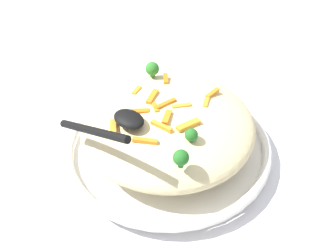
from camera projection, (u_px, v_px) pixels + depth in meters
name	position (u px, v px, depth m)	size (l,w,h in m)	color
ground_plane	(168.00, 153.00, 0.71)	(2.40, 2.40, 0.00)	silver
serving_bowl	(168.00, 146.00, 0.69)	(0.38, 0.38, 0.04)	white
pasta_mound	(168.00, 124.00, 0.66)	(0.31, 0.31, 0.08)	beige
carrot_piece_0	(154.00, 96.00, 0.65)	(0.04, 0.01, 0.01)	orange
carrot_piece_1	(206.00, 103.00, 0.64)	(0.03, 0.01, 0.01)	orange
carrot_piece_2	(167.00, 117.00, 0.60)	(0.03, 0.01, 0.01)	orange
carrot_piece_3	(182.00, 106.00, 0.63)	(0.03, 0.01, 0.01)	orange
carrot_piece_4	(188.00, 125.00, 0.59)	(0.04, 0.01, 0.01)	orange
carrot_piece_5	(145.00, 141.00, 0.57)	(0.04, 0.01, 0.01)	orange
carrot_piece_6	(212.00, 93.00, 0.66)	(0.03, 0.01, 0.01)	orange
carrot_piece_7	(167.00, 103.00, 0.63)	(0.04, 0.01, 0.01)	orange
carrot_piece_8	(155.00, 108.00, 0.63)	(0.02, 0.01, 0.01)	orange
carrot_piece_9	(135.00, 92.00, 0.67)	(0.02, 0.01, 0.01)	orange
carrot_piece_10	(113.00, 129.00, 0.59)	(0.04, 0.01, 0.01)	orange
carrot_piece_11	(140.00, 111.00, 0.62)	(0.03, 0.01, 0.01)	orange
carrot_piece_12	(162.00, 126.00, 0.59)	(0.04, 0.01, 0.01)	orange
carrot_piece_13	(166.00, 79.00, 0.69)	(0.03, 0.01, 0.01)	orange
broccoli_floret_0	(152.00, 69.00, 0.70)	(0.03, 0.03, 0.03)	#296820
broccoli_floret_1	(181.00, 158.00, 0.53)	(0.02, 0.02, 0.03)	#205B1C
broccoli_floret_2	(191.00, 135.00, 0.57)	(0.02, 0.02, 0.02)	#205B1C
serving_spoon	(117.00, 123.00, 0.57)	(0.15, 0.10, 0.07)	black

